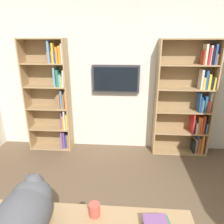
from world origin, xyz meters
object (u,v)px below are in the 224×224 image
at_px(bookshelf_right, 53,96).
at_px(coffee_mug, 94,210).
at_px(bookshelf_left, 190,101).
at_px(cat, 26,210).
at_px(wall_mounted_tv, 116,79).

relative_size(bookshelf_right, coffee_mug, 20.57).
relative_size(bookshelf_left, cat, 2.97).
xyz_separation_m(bookshelf_right, coffee_mug, (-1.10, 2.29, -0.23)).
bearing_deg(wall_mounted_tv, bookshelf_right, 4.37).
xyz_separation_m(bookshelf_right, cat, (-0.68, 2.44, -0.11)).
xyz_separation_m(bookshelf_left, coffee_mug, (1.29, 2.29, -0.18)).
distance_m(bookshelf_left, coffee_mug, 2.64).
bearing_deg(coffee_mug, bookshelf_right, -64.40).
relative_size(bookshelf_left, coffee_mug, 20.49).
bearing_deg(wall_mounted_tv, cat, 80.30).
bearing_deg(bookshelf_right, bookshelf_left, -179.97).
height_order(bookshelf_left, coffee_mug, bookshelf_left).
height_order(cat, coffee_mug, cat).
bearing_deg(bookshelf_left, wall_mounted_tv, -3.73).
distance_m(wall_mounted_tv, coffee_mug, 2.43).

